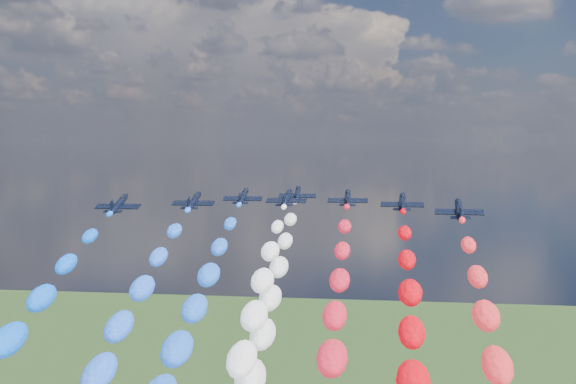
# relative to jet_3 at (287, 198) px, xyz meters

# --- Properties ---
(jet_0) EXTENTS (9.15, 12.17, 5.61)m
(jet_0) POSITION_rel_jet_3_xyz_m (-30.84, -17.14, 0.00)
(jet_0) COLOR black
(jet_1) EXTENTS (8.70, 11.84, 5.61)m
(jet_1) POSITION_rel_jet_3_xyz_m (-18.15, -8.38, 0.00)
(jet_1) COLOR black
(jet_2) EXTENTS (8.71, 11.85, 5.61)m
(jet_2) POSITION_rel_jet_3_xyz_m (-10.22, 3.80, 0.00)
(jet_2) COLOR black
(jet_3) EXTENTS (9.09, 12.12, 5.61)m
(jet_3) POSITION_rel_jet_3_xyz_m (0.00, 0.00, 0.00)
(jet_3) COLOR black
(jet_4) EXTENTS (9.14, 12.16, 5.61)m
(jet_4) POSITION_rel_jet_3_xyz_m (0.88, 12.82, 0.00)
(jet_4) COLOR black
(jet_5) EXTENTS (8.85, 11.95, 5.61)m
(jet_5) POSITION_rel_jet_3_xyz_m (12.92, 2.03, 0.00)
(jet_5) COLOR black
(jet_6) EXTENTS (9.24, 12.23, 5.61)m
(jet_6) POSITION_rel_jet_3_xyz_m (24.17, -6.19, 0.00)
(jet_6) COLOR black
(jet_7) EXTENTS (9.29, 12.26, 5.61)m
(jet_7) POSITION_rel_jet_3_xyz_m (33.76, -19.64, 0.00)
(jet_7) COLOR black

